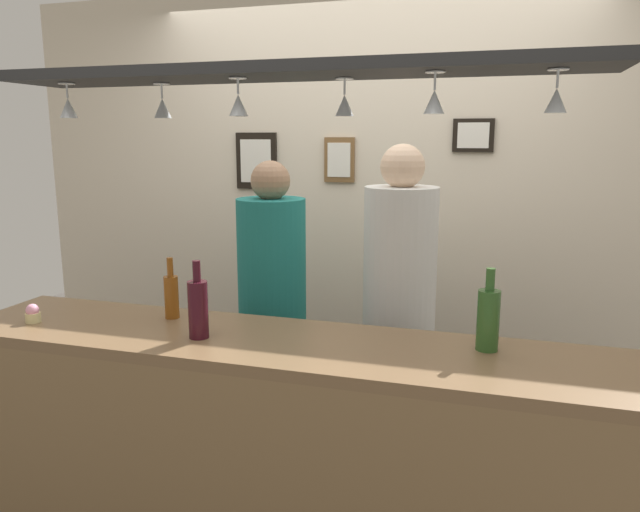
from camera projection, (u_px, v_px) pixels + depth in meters
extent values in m
cube|color=beige|center=(368.00, 214.00, 3.55)|extent=(4.40, 0.06, 2.60)
cube|color=brown|center=(286.00, 346.00, 2.25)|extent=(2.70, 0.55, 0.04)
cube|color=olive|center=(263.00, 504.00, 2.11)|extent=(2.65, 0.04, 0.95)
cube|color=black|center=(287.00, 71.00, 2.10)|extent=(2.20, 0.36, 0.04)
cylinder|color=silver|center=(66.00, 84.00, 2.31)|extent=(0.06, 0.06, 0.00)
cylinder|color=silver|center=(67.00, 91.00, 2.32)|extent=(0.01, 0.01, 0.06)
cone|color=silver|center=(68.00, 108.00, 2.33)|extent=(0.07, 0.07, 0.08)
cylinder|color=silver|center=(161.00, 84.00, 2.32)|extent=(0.06, 0.06, 0.00)
cylinder|color=silver|center=(162.00, 91.00, 2.33)|extent=(0.01, 0.01, 0.06)
cone|color=silver|center=(163.00, 108.00, 2.34)|extent=(0.07, 0.07, 0.08)
cylinder|color=silver|center=(238.00, 78.00, 2.10)|extent=(0.06, 0.06, 0.00)
cylinder|color=silver|center=(238.00, 86.00, 2.11)|extent=(0.01, 0.01, 0.06)
cone|color=silver|center=(238.00, 105.00, 2.12)|extent=(0.07, 0.07, 0.08)
cylinder|color=silver|center=(345.00, 79.00, 2.12)|extent=(0.06, 0.06, 0.00)
cylinder|color=silver|center=(345.00, 87.00, 2.12)|extent=(0.01, 0.01, 0.06)
cone|color=silver|center=(344.00, 106.00, 2.14)|extent=(0.07, 0.07, 0.08)
cylinder|color=silver|center=(435.00, 72.00, 1.90)|extent=(0.06, 0.06, 0.00)
cylinder|color=silver|center=(435.00, 81.00, 1.91)|extent=(0.01, 0.01, 0.06)
cone|color=silver|center=(434.00, 102.00, 1.92)|extent=(0.07, 0.07, 0.08)
cylinder|color=silver|center=(558.00, 70.00, 1.83)|extent=(0.06, 0.06, 0.00)
cylinder|color=silver|center=(558.00, 79.00, 1.84)|extent=(0.01, 0.01, 0.06)
cone|color=silver|center=(556.00, 101.00, 1.85)|extent=(0.07, 0.07, 0.08)
cube|color=#2D334C|center=(274.00, 403.00, 3.10)|extent=(0.17, 0.18, 0.78)
cylinder|color=#1E7A75|center=(272.00, 267.00, 2.96)|extent=(0.34, 0.34, 0.68)
sphere|color=#9E7556|center=(270.00, 181.00, 2.88)|extent=(0.19, 0.19, 0.19)
cube|color=#2D334C|center=(396.00, 416.00, 2.92)|extent=(0.17, 0.18, 0.82)
cylinder|color=white|center=(400.00, 263.00, 2.77)|extent=(0.34, 0.34, 0.71)
sphere|color=beige|center=(403.00, 166.00, 2.68)|extent=(0.20, 0.20, 0.20)
cylinder|color=#2D5623|center=(488.00, 320.00, 2.13)|extent=(0.08, 0.08, 0.22)
cylinder|color=#2D5623|center=(490.00, 279.00, 2.10)|extent=(0.03, 0.03, 0.08)
cylinder|color=#380F19|center=(198.00, 310.00, 2.26)|extent=(0.08, 0.08, 0.22)
cylinder|color=#380F19|center=(197.00, 271.00, 2.23)|extent=(0.03, 0.03, 0.08)
cylinder|color=brown|center=(172.00, 297.00, 2.51)|extent=(0.06, 0.06, 0.18)
cylinder|color=brown|center=(170.00, 267.00, 2.49)|extent=(0.03, 0.03, 0.08)
cylinder|color=beige|center=(33.00, 318.00, 2.46)|extent=(0.06, 0.06, 0.04)
sphere|color=pink|center=(32.00, 310.00, 2.46)|extent=(0.05, 0.05, 0.05)
cube|color=brown|center=(339.00, 160.00, 3.49)|extent=(0.18, 0.02, 0.26)
cube|color=white|center=(339.00, 160.00, 3.48)|extent=(0.14, 0.01, 0.20)
cube|color=black|center=(256.00, 161.00, 3.64)|extent=(0.26, 0.02, 0.34)
cube|color=white|center=(256.00, 161.00, 3.63)|extent=(0.20, 0.01, 0.26)
cube|color=black|center=(473.00, 135.00, 3.25)|extent=(0.22, 0.02, 0.18)
cube|color=white|center=(473.00, 135.00, 3.24)|extent=(0.17, 0.01, 0.14)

